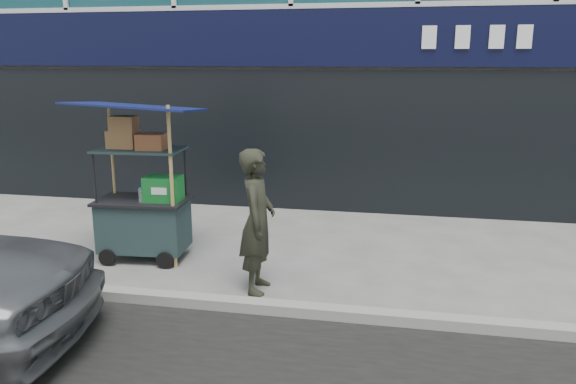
# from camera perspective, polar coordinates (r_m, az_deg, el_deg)

# --- Properties ---
(ground) EXTENTS (80.00, 80.00, 0.00)m
(ground) POSITION_cam_1_polar(r_m,az_deg,el_deg) (6.31, -6.44, -10.89)
(ground) COLOR #5E5D59
(ground) RESTS_ON ground
(curb) EXTENTS (80.00, 0.18, 0.12)m
(curb) POSITION_cam_1_polar(r_m,az_deg,el_deg) (6.11, -7.02, -11.13)
(curb) COLOR gray
(curb) RESTS_ON ground
(vendor_cart) EXTENTS (1.61, 1.18, 2.09)m
(vendor_cart) POSITION_cam_1_polar(r_m,az_deg,el_deg) (7.52, -14.42, -1.27)
(vendor_cart) COLOR #19292B
(vendor_cart) RESTS_ON ground
(vendor_man) EXTENTS (0.43, 0.62, 1.64)m
(vendor_man) POSITION_cam_1_polar(r_m,az_deg,el_deg) (6.28, -3.12, -2.97)
(vendor_man) COLOR black
(vendor_man) RESTS_ON ground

